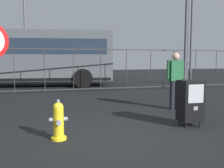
{
  "coord_description": "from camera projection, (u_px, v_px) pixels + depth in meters",
  "views": [
    {
      "loc": [
        -1.16,
        -4.25,
        1.47
      ],
      "look_at": [
        0.3,
        1.2,
        0.9
      ],
      "focal_mm": 38.71,
      "sensor_mm": 36.0,
      "label": 1
    }
  ],
  "objects": [
    {
      "name": "street_light_near_left",
      "position": [
        189.0,
        5.0,
        13.62
      ],
      "size": [
        0.32,
        0.32,
        7.91
      ],
      "color": "#4C4F54",
      "rests_on": "ground_plane"
    },
    {
      "name": "street_light_far_right",
      "position": [
        25.0,
        15.0,
        15.19
      ],
      "size": [
        0.32,
        0.32,
        7.37
      ],
      "color": "#4C4F54",
      "rests_on": "ground_plane"
    },
    {
      "name": "bus_near",
      "position": [
        15.0,
        55.0,
        13.22
      ],
      "size": [
        10.74,
        3.84,
        3.0
      ],
      "rotation": [
        0.0,
        0.0,
        -0.13
      ],
      "color": "#4C5156",
      "rests_on": "ground_plane"
    },
    {
      "name": "newspaper_box_primary",
      "position": [
        190.0,
        101.0,
        5.33
      ],
      "size": [
        0.48,
        0.42,
        1.02
      ],
      "color": "black",
      "rests_on": "ground_plane"
    },
    {
      "name": "ground_plane",
      "position": [
        113.0,
        138.0,
        4.52
      ],
      "size": [
        60.0,
        60.0,
        0.0
      ],
      "primitive_type": "plane",
      "color": "black"
    },
    {
      "name": "street_light_far_left",
      "position": [
        192.0,
        22.0,
        14.9
      ],
      "size": [
        0.32,
        0.32,
        6.45
      ],
      "color": "#4C4F54",
      "rests_on": "ground_plane"
    },
    {
      "name": "fence_barrier",
      "position": [
        73.0,
        69.0,
        11.14
      ],
      "size": [
        18.03,
        0.04,
        2.0
      ],
      "color": "#2D2D33",
      "rests_on": "ground_plane"
    },
    {
      "name": "fire_hydrant",
      "position": [
        58.0,
        121.0,
        4.42
      ],
      "size": [
        0.33,
        0.32,
        0.75
      ],
      "color": "yellow",
      "rests_on": "ground_plane"
    },
    {
      "name": "pedestrian",
      "position": [
        175.0,
        78.0,
        7.1
      ],
      "size": [
        0.55,
        0.22,
        1.67
      ],
      "color": "black",
      "rests_on": "ground_plane"
    }
  ]
}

